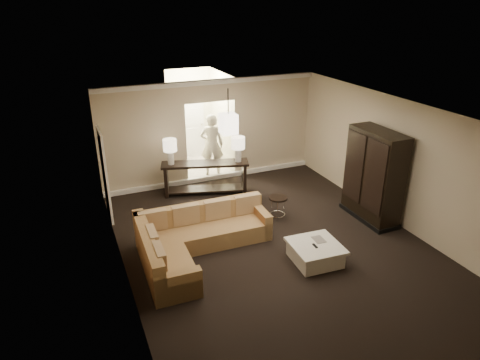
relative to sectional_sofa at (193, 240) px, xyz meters
name	(u,v)px	position (x,y,z in m)	size (l,w,h in m)	color
ground	(278,249)	(1.64, -0.52, -0.33)	(8.00, 8.00, 0.00)	black
wall_back	(211,131)	(1.64, 3.48, 1.07)	(6.00, 0.04, 2.80)	beige
wall_front	(447,321)	(1.64, -4.52, 1.07)	(6.00, 0.04, 2.80)	beige
wall_left	(121,216)	(-1.36, -0.52, 1.07)	(0.04, 8.00, 2.80)	beige
wall_right	(402,165)	(4.64, -0.52, 1.07)	(0.04, 8.00, 2.80)	beige
ceiling	(283,116)	(1.64, -0.52, 2.47)	(6.00, 8.00, 0.02)	white
crown_molding	(210,82)	(1.64, 3.43, 2.40)	(6.00, 0.10, 0.12)	white
baseboard	(213,177)	(1.64, 3.43, -0.27)	(6.00, 0.10, 0.12)	white
side_door	(105,175)	(-1.33, 2.28, 0.72)	(0.05, 0.90, 2.10)	white
foyer	(196,122)	(1.64, 4.82, 0.97)	(1.44, 2.02, 2.80)	beige
sectional_sofa	(193,240)	(0.00, 0.00, 0.00)	(2.80, 2.21, 0.82)	brown
coffee_table	(315,253)	(2.10, -1.18, -0.13)	(0.99, 0.99, 0.39)	silver
console_table	(205,175)	(1.16, 2.64, 0.18)	(2.27, 1.12, 0.86)	black
armoire	(374,178)	(4.23, -0.14, 0.68)	(0.63, 1.47, 2.11)	black
drink_table	(278,203)	(2.26, 0.68, 0.06)	(0.43, 0.43, 0.54)	black
table_lamp_left	(170,148)	(0.34, 2.88, 0.97)	(0.34, 0.34, 0.66)	silver
table_lamp_right	(238,145)	(1.98, 2.39, 0.97)	(0.34, 0.34, 0.66)	silver
pendant_light	(228,124)	(1.64, 2.18, 1.63)	(0.38, 0.38, 1.09)	black
person	(212,142)	(1.76, 3.78, 0.67)	(0.72, 0.48, 1.99)	beige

